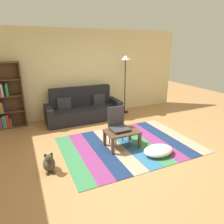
# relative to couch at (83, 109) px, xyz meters

# --- Properties ---
(ground_plane) EXTENTS (14.00, 14.00, 0.00)m
(ground_plane) POSITION_rel_couch_xyz_m (0.22, -2.02, -0.34)
(ground_plane) COLOR #B27F4C
(back_wall) EXTENTS (6.80, 0.10, 2.70)m
(back_wall) POSITION_rel_couch_xyz_m (0.22, 0.53, 1.01)
(back_wall) COLOR beige
(back_wall) RESTS_ON ground_plane
(rug) EXTENTS (3.03, 2.17, 0.01)m
(rug) POSITION_rel_couch_xyz_m (0.45, -2.08, -0.33)
(rug) COLOR #387F4C
(rug) RESTS_ON ground_plane
(couch) EXTENTS (2.26, 0.80, 1.00)m
(couch) POSITION_rel_couch_xyz_m (0.00, 0.00, 0.00)
(couch) COLOR black
(couch) RESTS_ON ground_plane
(bookshelf) EXTENTS (0.90, 0.28, 1.80)m
(bookshelf) POSITION_rel_couch_xyz_m (-2.18, 0.28, 0.49)
(bookshelf) COLOR brown
(bookshelf) RESTS_ON ground_plane
(coffee_table) EXTENTS (0.74, 0.52, 0.39)m
(coffee_table) POSITION_rel_couch_xyz_m (0.26, -2.09, -0.01)
(coffee_table) COLOR #513826
(coffee_table) RESTS_ON rug
(pouf) EXTENTS (0.66, 0.45, 0.19)m
(pouf) POSITION_rel_couch_xyz_m (0.79, -2.73, -0.23)
(pouf) COLOR white
(pouf) RESTS_ON rug
(dog) EXTENTS (0.22, 0.35, 0.40)m
(dog) POSITION_rel_couch_xyz_m (-1.38, -2.35, -0.18)
(dog) COLOR #473D33
(dog) RESTS_ON ground_plane
(standing_lamp) EXTENTS (0.32, 0.32, 1.91)m
(standing_lamp) POSITION_rel_couch_xyz_m (1.50, 0.11, 1.26)
(standing_lamp) COLOR black
(standing_lamp) RESTS_ON ground_plane
(tv_remote) EXTENTS (0.11, 0.15, 0.02)m
(tv_remote) POSITION_rel_couch_xyz_m (0.16, -2.15, 0.07)
(tv_remote) COLOR black
(tv_remote) RESTS_ON coffee_table
(folding_chair) EXTENTS (0.40, 0.40, 0.90)m
(folding_chair) POSITION_rel_couch_xyz_m (0.22, -1.94, 0.20)
(folding_chair) COLOR #38383D
(folding_chair) RESTS_ON ground_plane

